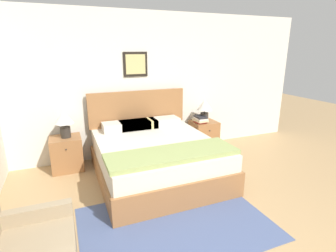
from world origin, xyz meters
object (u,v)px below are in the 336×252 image
at_px(bed, 156,156).
at_px(table_lamp_near_window, 64,120).
at_px(table_lamp_by_door, 205,107).
at_px(nightstand_by_door, 204,135).
at_px(nightstand_near_window, 67,153).

relative_size(bed, table_lamp_near_window, 4.67).
bearing_deg(table_lamp_by_door, nightstand_by_door, -100.12).
height_order(nightstand_by_door, table_lamp_near_window, table_lamp_near_window).
relative_size(nightstand_near_window, nightstand_by_door, 1.00).
bearing_deg(table_lamp_by_door, bed, -149.35).
bearing_deg(table_lamp_near_window, nightstand_by_door, -0.04).
distance_m(nightstand_near_window, table_lamp_near_window, 0.57).
relative_size(nightstand_by_door, table_lamp_by_door, 1.29).
relative_size(bed, nightstand_near_window, 3.62).
bearing_deg(nightstand_near_window, table_lamp_by_door, 0.03).
xyz_separation_m(bed, table_lamp_by_door, (1.30, 0.77, 0.52)).
xyz_separation_m(bed, nightstand_by_door, (1.30, 0.77, -0.05)).
xyz_separation_m(nightstand_by_door, table_lamp_by_door, (0.00, 0.00, 0.57)).
height_order(nightstand_near_window, table_lamp_near_window, table_lamp_near_window).
distance_m(nightstand_by_door, table_lamp_by_door, 0.57).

